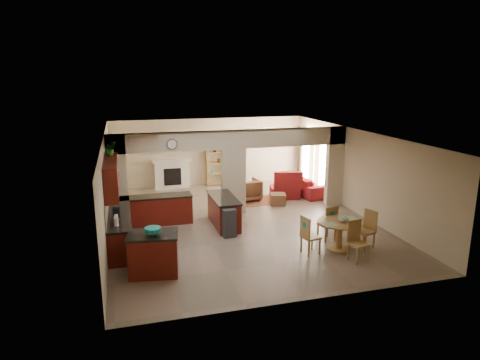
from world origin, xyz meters
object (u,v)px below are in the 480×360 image
object	(u,v)px
dining_table	(339,231)
armchair	(248,190)
kitchen_island	(154,254)
sofa	(303,184)

from	to	relation	value
dining_table	armchair	world-z (taller)	dining_table
dining_table	armchair	bearing A→B (deg)	100.98
kitchen_island	dining_table	bearing A→B (deg)	9.61
kitchen_island	dining_table	world-z (taller)	kitchen_island
dining_table	sofa	bearing A→B (deg)	75.76
dining_table	sofa	xyz separation A→B (m)	(1.40, 5.53, -0.16)
armchair	kitchen_island	bearing A→B (deg)	45.75
kitchen_island	sofa	xyz separation A→B (m)	(6.24, 5.64, -0.14)
dining_table	sofa	world-z (taller)	dining_table
dining_table	sofa	size ratio (longest dim) A/B	0.47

